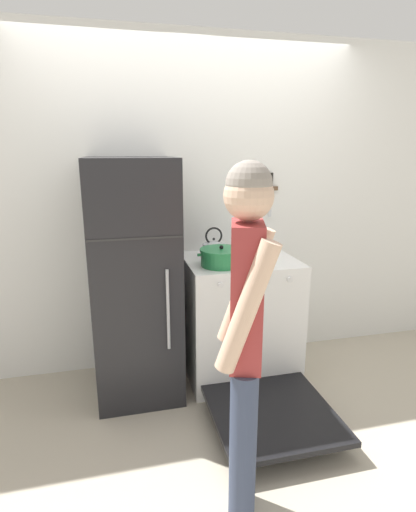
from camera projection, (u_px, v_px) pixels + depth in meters
name	position (u px, v px, depth m)	size (l,w,h in m)	color
ground_plane	(193.00, 356.00, 3.43)	(14.00, 14.00, 0.00)	#B2A893
wall_back	(191.00, 208.00, 3.13)	(10.00, 0.06, 2.55)	silver
refrigerator	(135.00, 280.00, 2.79)	(0.58, 0.70, 1.67)	black
stove_range	(241.00, 320.00, 3.03)	(0.81, 1.40, 0.93)	white
dutch_oven_pot	(221.00, 257.00, 2.77)	(0.34, 0.30, 0.15)	#237A42
tea_kettle	(214.00, 248.00, 3.01)	(0.21, 0.17, 0.22)	silver
utensil_jar	(260.00, 245.00, 3.10)	(0.09, 0.09, 0.27)	silver
person	(245.00, 334.00, 1.69)	(0.34, 0.39, 1.68)	#38425B
wall_knife_strip	(264.00, 188.00, 3.18)	(0.24, 0.03, 0.36)	brown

